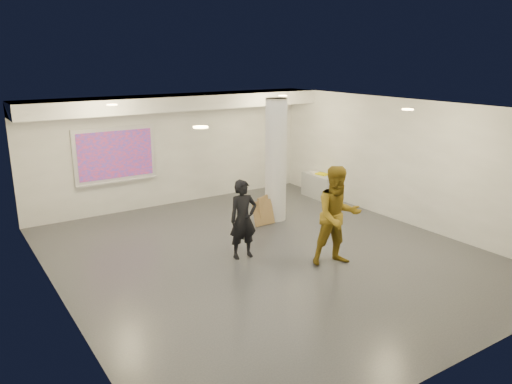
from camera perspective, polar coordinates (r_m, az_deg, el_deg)
floor at (r=10.37m, az=1.23°, el=-7.17°), size 8.00×9.00×0.01m
ceiling at (r=9.63m, az=1.33°, el=9.56°), size 8.00×9.00×0.01m
wall_back at (r=13.75m, az=-9.47°, el=4.79°), size 8.00×0.01×3.00m
wall_front at (r=6.87m, az=23.27°, el=-7.04°), size 8.00×0.01×3.00m
wall_left at (r=8.38m, az=-21.89°, el=-2.94°), size 0.01×9.00×3.00m
wall_right at (r=12.55m, az=16.52°, el=3.36°), size 0.01×9.00×3.00m
soffit_band at (r=13.07m, az=-8.72°, el=10.13°), size 8.00×1.10×0.36m
downlight_nw at (r=10.92m, az=-16.13°, el=9.55°), size 0.22×0.22×0.02m
downlight_ne at (r=12.93m, az=3.08°, el=10.94°), size 0.22×0.22×0.02m
downlight_sw at (r=7.23m, az=-6.35°, el=7.38°), size 0.22×0.22×0.02m
downlight_se at (r=10.01m, az=16.95°, el=9.02°), size 0.22×0.22×0.02m
column at (r=12.17m, az=2.28°, el=3.62°), size 0.52×0.52×3.00m
projection_screen at (r=13.15m, az=-15.78°, el=4.06°), size 2.10×0.13×1.42m
credenza at (r=14.46m, az=7.33°, el=0.67°), size 0.52×1.17×0.68m
papers_stack at (r=14.59m, az=6.84°, el=2.23°), size 0.37×0.42×0.02m
postit_pad at (r=14.40m, az=7.57°, el=2.06°), size 0.31×0.38×0.03m
cardboard_back at (r=12.20m, az=1.13°, el=-1.97°), size 0.62×0.37×0.68m
cardboard_front at (r=12.06m, az=0.84°, el=-2.39°), size 0.55×0.24×0.59m
woman at (r=9.98m, az=-1.47°, el=-3.14°), size 0.63×0.45×1.61m
man at (r=9.74m, az=9.32°, el=-2.73°), size 1.13×0.99×1.96m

